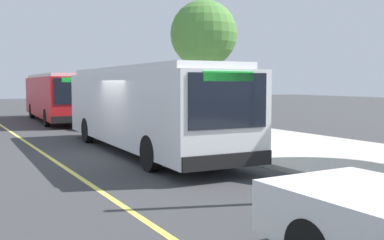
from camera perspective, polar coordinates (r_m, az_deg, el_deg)
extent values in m
plane|color=#38383A|center=(15.46, -8.69, -4.39)|extent=(120.00, 120.00, 0.00)
cube|color=#B7B2A8|center=(18.39, 9.14, -2.73)|extent=(44.00, 6.40, 0.15)
cube|color=#E0D64C|center=(14.85, -16.70, -4.89)|extent=(36.00, 0.14, 0.01)
cube|color=white|center=(16.08, -5.97, 1.54)|extent=(11.30, 2.95, 2.40)
cube|color=silver|center=(16.06, -6.01, 6.17)|extent=(10.39, 2.66, 0.20)
cube|color=black|center=(11.00, 4.59, 2.39)|extent=(0.12, 2.17, 1.34)
cube|color=black|center=(16.57, -1.81, 2.65)|extent=(9.86, 0.39, 1.06)
cube|color=#197259|center=(16.67, -1.79, -1.71)|extent=(10.65, 0.41, 0.28)
cube|color=#26D83F|center=(10.99, 4.62, 5.45)|extent=(0.08, 1.40, 0.24)
cube|color=black|center=(11.14, 4.58, -5.10)|extent=(0.17, 2.50, 0.36)
cylinder|color=black|center=(13.57, 3.96, -3.48)|extent=(1.01, 0.32, 1.00)
cylinder|color=black|center=(12.55, -5.15, -4.15)|extent=(1.01, 0.32, 1.00)
cylinder|color=black|center=(19.71, -6.33, -0.96)|extent=(1.01, 0.32, 1.00)
cylinder|color=black|center=(19.02, -12.85, -1.25)|extent=(1.01, 0.32, 1.00)
cube|color=red|center=(30.05, -16.41, 2.80)|extent=(11.34, 3.18, 2.40)
cube|color=silver|center=(30.04, -16.47, 5.28)|extent=(10.43, 2.87, 0.20)
cube|color=black|center=(24.51, -14.27, 3.48)|extent=(0.16, 2.17, 1.34)
cube|color=black|center=(30.28, -14.02, 3.41)|extent=(9.86, 0.59, 1.06)
cube|color=white|center=(30.33, -13.96, 1.01)|extent=(10.64, 0.63, 0.28)
cube|color=#26D83F|center=(24.50, -14.30, 4.86)|extent=(0.11, 1.40, 0.24)
cube|color=black|center=(24.56, -14.20, 0.10)|extent=(0.22, 2.50, 0.36)
cylinder|color=black|center=(26.92, -12.72, 0.44)|extent=(1.01, 0.34, 1.00)
cylinder|color=black|center=(26.49, -17.59, 0.28)|extent=(1.01, 0.34, 1.00)
cylinder|color=black|center=(33.60, -15.38, 1.20)|extent=(1.01, 0.34, 1.00)
cylinder|color=black|center=(33.26, -19.29, 1.08)|extent=(1.01, 0.34, 1.00)
cylinder|color=#333338|center=(19.75, 8.42, 1.50)|extent=(0.10, 0.10, 2.40)
cylinder|color=#333338|center=(18.98, 5.30, 1.41)|extent=(0.10, 0.10, 2.40)
cylinder|color=#333338|center=(21.86, 4.27, 1.84)|extent=(0.10, 0.10, 2.40)
cylinder|color=#333338|center=(21.18, 1.33, 1.76)|extent=(0.10, 0.10, 2.40)
cube|color=#333338|center=(20.40, 4.77, 5.12)|extent=(2.90, 1.60, 0.08)
cube|color=#4C606B|center=(20.79, 6.24, 1.68)|extent=(2.47, 0.04, 2.16)
cube|color=navy|center=(21.52, 2.82, 1.67)|extent=(0.06, 1.11, 1.82)
cube|color=brown|center=(20.48, 4.84, -0.46)|extent=(1.60, 0.44, 0.06)
cube|color=brown|center=(20.60, 5.40, 0.35)|extent=(1.60, 0.05, 0.44)
cube|color=#333338|center=(21.10, 3.75, -0.92)|extent=(0.08, 0.40, 0.45)
cube|color=#333338|center=(19.92, 5.99, -1.26)|extent=(0.08, 0.40, 0.45)
cylinder|color=#333338|center=(17.58, 1.98, 1.82)|extent=(0.07, 0.07, 2.80)
cube|color=white|center=(17.55, 1.94, 5.41)|extent=(0.44, 0.03, 0.56)
cube|color=red|center=(17.54, 1.89, 5.41)|extent=(0.40, 0.01, 0.16)
cylinder|color=brown|center=(24.88, 1.46, 3.49)|extent=(0.36, 0.36, 3.54)
sphere|color=#4C8438|center=(25.01, 1.48, 10.66)|extent=(3.60, 3.60, 3.60)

